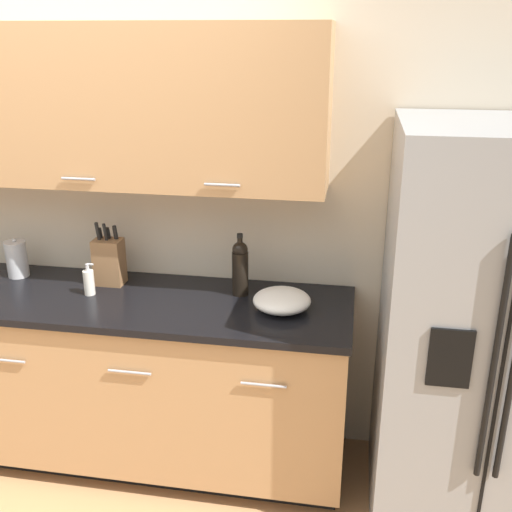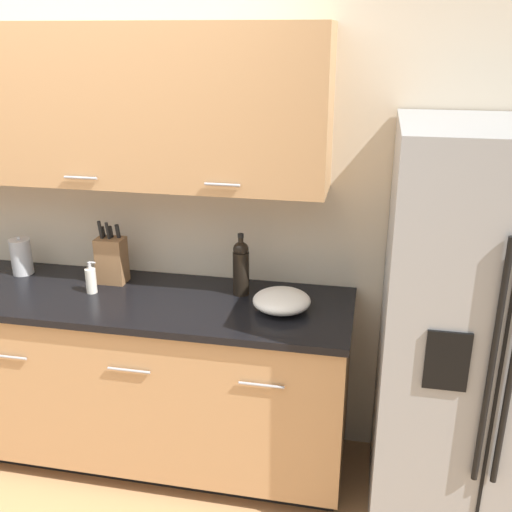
{
  "view_description": "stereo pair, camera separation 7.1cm",
  "coord_description": "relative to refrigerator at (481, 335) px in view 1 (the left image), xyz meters",
  "views": [
    {
      "loc": [
        1.44,
        -1.62,
        2.13
      ],
      "look_at": [
        1.01,
        0.88,
        1.18
      ],
      "focal_mm": 42.0,
      "sensor_mm": 36.0,
      "label": 1
    },
    {
      "loc": [
        1.51,
        -1.6,
        2.13
      ],
      "look_at": [
        1.01,
        0.88,
        1.18
      ],
      "focal_mm": 42.0,
      "sensor_mm": 36.0,
      "label": 2
    }
  ],
  "objects": [
    {
      "name": "wall_back",
      "position": [
        -1.95,
        0.37,
        0.54
      ],
      "size": [
        10.0,
        0.39,
        2.6
      ],
      "color": "beige",
      "rests_on": "ground_plane"
    },
    {
      "name": "refrigerator",
      "position": [
        0.0,
        0.0,
        0.0
      ],
      "size": [
        0.84,
        0.8,
        1.81
      ],
      "color": "gray",
      "rests_on": "ground_plane"
    },
    {
      "name": "mixing_bowl",
      "position": [
        -0.88,
        0.06,
        0.07
      ],
      "size": [
        0.27,
        0.27,
        0.09
      ],
      "color": "white",
      "rests_on": "counter_unit"
    },
    {
      "name": "steel_canister",
      "position": [
        -2.29,
        0.23,
        0.12
      ],
      "size": [
        0.11,
        0.11,
        0.21
      ],
      "color": "#B7B7BA",
      "rests_on": "counter_unit"
    },
    {
      "name": "soap_dispenser",
      "position": [
        -1.82,
        0.07,
        0.09
      ],
      "size": [
        0.06,
        0.05,
        0.16
      ],
      "color": "silver",
      "rests_on": "counter_unit"
    },
    {
      "name": "knife_block",
      "position": [
        -1.77,
        0.21,
        0.15
      ],
      "size": [
        0.14,
        0.1,
        0.33
      ],
      "color": "olive",
      "rests_on": "counter_unit"
    },
    {
      "name": "counter_unit",
      "position": [
        -1.82,
        0.08,
        -0.43
      ],
      "size": [
        2.54,
        0.64,
        0.93
      ],
      "color": "black",
      "rests_on": "ground_plane"
    },
    {
      "name": "wine_bottle",
      "position": [
        -1.1,
        0.2,
        0.17
      ],
      "size": [
        0.08,
        0.08,
        0.31
      ],
      "color": "black",
      "rests_on": "counter_unit"
    }
  ]
}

